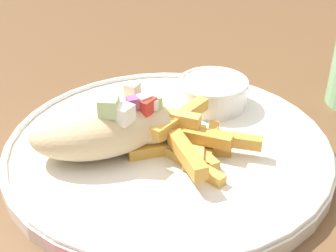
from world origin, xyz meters
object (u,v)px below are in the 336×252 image
object	(u,v)px
plate	(168,147)
pita_sandwich_near	(99,126)
sauce_ramekin	(213,91)
pita_sandwich_far	(129,114)
fries_pile	(190,141)

from	to	relation	value
plate	pita_sandwich_near	world-z (taller)	pita_sandwich_near
sauce_ramekin	plate	bearing A→B (deg)	-112.95
plate	pita_sandwich_near	distance (m)	0.07
sauce_ramekin	pita_sandwich_far	bearing A→B (deg)	-135.47
plate	pita_sandwich_near	xyz separation A→B (m)	(-0.06, -0.02, 0.03)
pita_sandwich_near	sauce_ramekin	bearing A→B (deg)	18.04
plate	sauce_ramekin	bearing A→B (deg)	67.05
sauce_ramekin	fries_pile	bearing A→B (deg)	-97.77
plate	sauce_ramekin	xyz separation A→B (m)	(0.04, 0.09, 0.02)
plate	sauce_ramekin	world-z (taller)	sauce_ramekin
pita_sandwich_far	fries_pile	xyz separation A→B (m)	(0.06, -0.02, -0.01)
fries_pile	pita_sandwich_near	bearing A→B (deg)	-173.71
fries_pile	plate	bearing A→B (deg)	152.73
pita_sandwich_far	fries_pile	distance (m)	0.07
pita_sandwich_near	pita_sandwich_far	distance (m)	0.04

